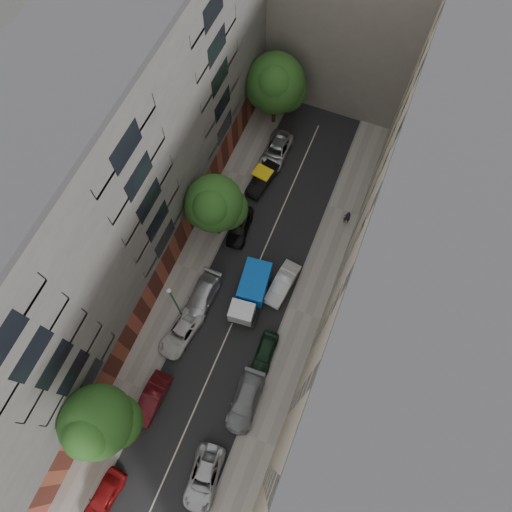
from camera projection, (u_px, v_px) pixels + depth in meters
The scene contains 23 objects.
ground at pixel (246, 291), 40.61m from camera, with size 120.00×120.00×0.00m, color #4C4C49.
road_surface at pixel (246, 291), 40.60m from camera, with size 8.00×44.00×0.02m, color black.
sidewalk_left at pixel (190, 269), 41.36m from camera, with size 3.00×44.00×0.15m, color gray.
sidewalk_right at pixel (304, 313), 39.72m from camera, with size 3.00×44.00×0.15m, color gray.
building_left at pixel (104, 192), 33.07m from camera, with size 8.00×44.00×20.00m, color #4E4B49.
building_right at pixel (399, 301), 29.79m from camera, with size 8.00×44.00×20.00m, color #B0A689.
tarp_truck at pixel (251, 292), 39.12m from camera, with size 2.73×5.69×2.53m.
car_left_0 at pixel (103, 498), 33.51m from camera, with size 1.67×4.16×1.42m, color maroon.
car_left_1 at pixel (152, 399), 36.27m from camera, with size 1.52×4.37×1.44m, color #4D0F14.
car_left_2 at pixel (180, 334), 38.44m from camera, with size 2.11×4.58×1.27m, color silver.
car_left_3 at pixel (202, 297), 39.63m from camera, with size 2.03×4.99×1.45m, color silver.
car_left_4 at pixel (240, 226), 42.34m from camera, with size 1.76×4.36×1.49m, color black.
car_left_5 at pixel (263, 179), 44.41m from camera, with size 1.52×4.36×1.44m, color black.
car_left_6 at pixel (276, 151), 45.73m from camera, with size 2.36×5.11×1.42m, color #B5B5BA.
car_right_0 at pixel (204, 478), 34.07m from camera, with size 2.23×4.84×1.35m, color #AEAEB3.
car_right_1 at pixel (245, 401), 36.17m from camera, with size 2.07×5.08×1.47m, color gray.
car_right_2 at pixel (265, 353), 37.80m from camera, with size 1.52×3.78×1.29m, color black.
car_right_3 at pixel (282, 284), 40.11m from camera, with size 1.54×4.42×1.46m, color silver.
tree_near at pixel (98, 424), 30.81m from camera, with size 5.32×5.05×8.43m.
tree_mid at pixel (215, 206), 37.94m from camera, with size 5.21×4.93×7.91m.
tree_far at pixel (276, 85), 43.11m from camera, with size 5.86×5.67×8.17m.
lamp_post at pixel (175, 301), 35.60m from camera, with size 0.36×0.36×7.03m.
pedestrian at pixel (347, 217), 42.37m from camera, with size 0.66×0.43×1.80m, color black.
Camera 1 is at (5.77, -11.92, 38.53)m, focal length 32.00 mm.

